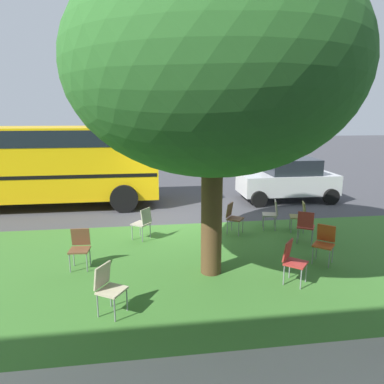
{
  "coord_description": "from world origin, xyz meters",
  "views": [
    {
      "loc": [
        0.85,
        10.5,
        3.36
      ],
      "look_at": [
        -0.37,
        1.65,
        1.34
      ],
      "focal_mm": 32.76,
      "sensor_mm": 36.0,
      "label": 1
    }
  ],
  "objects_px": {
    "chair_5": "(325,241)",
    "chair_0": "(80,245)",
    "chair_2": "(233,216)",
    "chair_1": "(272,212)",
    "chair_7": "(108,285)",
    "chair_3": "(143,221)",
    "chair_8": "(292,259)",
    "school_bus": "(11,159)",
    "chair_6": "(300,214)",
    "street_tree": "(213,68)",
    "parked_car": "(288,179)",
    "chair_4": "(306,225)"
  },
  "relations": [
    {
      "from": "chair_2",
      "to": "chair_6",
      "type": "distance_m",
      "value": 1.95
    },
    {
      "from": "chair_0",
      "to": "chair_1",
      "type": "height_order",
      "value": "same"
    },
    {
      "from": "chair_3",
      "to": "parked_car",
      "type": "relative_size",
      "value": 0.24
    },
    {
      "from": "chair_6",
      "to": "school_bus",
      "type": "bearing_deg",
      "value": -23.81
    },
    {
      "from": "chair_3",
      "to": "chair_4",
      "type": "xyz_separation_m",
      "value": [
        -4.21,
        0.87,
        0.0
      ]
    },
    {
      "from": "chair_6",
      "to": "chair_4",
      "type": "bearing_deg",
      "value": 73.97
    },
    {
      "from": "chair_1",
      "to": "chair_6",
      "type": "height_order",
      "value": "same"
    },
    {
      "from": "chair_0",
      "to": "chair_3",
      "type": "distance_m",
      "value": 2.1
    },
    {
      "from": "chair_8",
      "to": "school_bus",
      "type": "bearing_deg",
      "value": -42.66
    },
    {
      "from": "chair_8",
      "to": "chair_3",
      "type": "bearing_deg",
      "value": -44.58
    },
    {
      "from": "chair_2",
      "to": "chair_5",
      "type": "distance_m",
      "value": 2.74
    },
    {
      "from": "chair_1",
      "to": "chair_4",
      "type": "xyz_separation_m",
      "value": [
        -0.45,
        1.25,
        0.0
      ]
    },
    {
      "from": "school_bus",
      "to": "chair_3",
      "type": "bearing_deg",
      "value": 138.63
    },
    {
      "from": "street_tree",
      "to": "chair_8",
      "type": "height_order",
      "value": "street_tree"
    },
    {
      "from": "chair_8",
      "to": "chair_0",
      "type": "bearing_deg",
      "value": -16.98
    },
    {
      "from": "parked_car",
      "to": "school_bus",
      "type": "relative_size",
      "value": 0.36
    },
    {
      "from": "chair_7",
      "to": "school_bus",
      "type": "height_order",
      "value": "school_bus"
    },
    {
      "from": "chair_3",
      "to": "chair_6",
      "type": "distance_m",
      "value": 4.48
    },
    {
      "from": "chair_2",
      "to": "chair_0",
      "type": "bearing_deg",
      "value": 24.33
    },
    {
      "from": "chair_7",
      "to": "chair_8",
      "type": "xyz_separation_m",
      "value": [
        -3.55,
        -0.63,
        0.0
      ]
    },
    {
      "from": "chair_5",
      "to": "chair_2",
      "type": "bearing_deg",
      "value": -55.25
    },
    {
      "from": "chair_0",
      "to": "chair_4",
      "type": "xyz_separation_m",
      "value": [
        -5.59,
        -0.72,
        0.0
      ]
    },
    {
      "from": "street_tree",
      "to": "chair_5",
      "type": "xyz_separation_m",
      "value": [
        -2.65,
        -0.14,
        -3.68
      ]
    },
    {
      "from": "street_tree",
      "to": "chair_6",
      "type": "distance_m",
      "value": 5.29
    },
    {
      "from": "chair_6",
      "to": "chair_8",
      "type": "height_order",
      "value": "same"
    },
    {
      "from": "chair_4",
      "to": "chair_0",
      "type": "bearing_deg",
      "value": 7.39
    },
    {
      "from": "chair_3",
      "to": "chair_5",
      "type": "xyz_separation_m",
      "value": [
        -4.09,
        2.07,
        0.0
      ]
    },
    {
      "from": "chair_3",
      "to": "chair_8",
      "type": "bearing_deg",
      "value": 135.42
    },
    {
      "from": "chair_1",
      "to": "chair_7",
      "type": "relative_size",
      "value": 1.0
    },
    {
      "from": "chair_2",
      "to": "chair_5",
      "type": "xyz_separation_m",
      "value": [
        -1.56,
        2.25,
        0.0
      ]
    },
    {
      "from": "chair_7",
      "to": "parked_car",
      "type": "distance_m",
      "value": 9.54
    },
    {
      "from": "chair_0",
      "to": "chair_1",
      "type": "bearing_deg",
      "value": -159.03
    },
    {
      "from": "chair_8",
      "to": "parked_car",
      "type": "distance_m",
      "value": 7.13
    },
    {
      "from": "chair_5",
      "to": "chair_0",
      "type": "bearing_deg",
      "value": -5.06
    },
    {
      "from": "chair_2",
      "to": "chair_6",
      "type": "relative_size",
      "value": 1.0
    },
    {
      "from": "chair_1",
      "to": "parked_car",
      "type": "bearing_deg",
      "value": -119.47
    },
    {
      "from": "parked_car",
      "to": "chair_2",
      "type": "bearing_deg",
      "value": 48.53
    },
    {
      "from": "chair_0",
      "to": "chair_1",
      "type": "distance_m",
      "value": 5.51
    },
    {
      "from": "street_tree",
      "to": "chair_3",
      "type": "distance_m",
      "value": 4.53
    },
    {
      "from": "chair_3",
      "to": "chair_5",
      "type": "bearing_deg",
      "value": 153.11
    },
    {
      "from": "chair_3",
      "to": "chair_8",
      "type": "xyz_separation_m",
      "value": [
        -2.96,
        2.91,
        0.0
      ]
    },
    {
      "from": "chair_3",
      "to": "chair_8",
      "type": "relative_size",
      "value": 1.0
    },
    {
      "from": "chair_2",
      "to": "chair_3",
      "type": "relative_size",
      "value": 1.0
    },
    {
      "from": "chair_4",
      "to": "chair_8",
      "type": "height_order",
      "value": "same"
    },
    {
      "from": "chair_1",
      "to": "chair_5",
      "type": "bearing_deg",
      "value": 97.6
    },
    {
      "from": "chair_7",
      "to": "chair_1",
      "type": "bearing_deg",
      "value": -137.97
    },
    {
      "from": "chair_2",
      "to": "school_bus",
      "type": "bearing_deg",
      "value": -28.61
    },
    {
      "from": "chair_5",
      "to": "chair_8",
      "type": "bearing_deg",
      "value": 36.57
    },
    {
      "from": "chair_5",
      "to": "chair_3",
      "type": "bearing_deg",
      "value": -26.89
    },
    {
      "from": "chair_1",
      "to": "school_bus",
      "type": "height_order",
      "value": "school_bus"
    }
  ]
}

